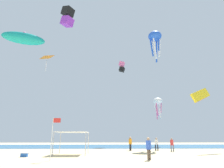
# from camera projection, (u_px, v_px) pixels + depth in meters

# --- Properties ---
(ground) EXTENTS (110.00, 110.00, 0.10)m
(ground) POSITION_uv_depth(u_px,v_px,m) (108.00, 161.00, 14.50)
(ground) COLOR #D1BA8C
(ocean_strip) EXTENTS (110.00, 19.02, 0.03)m
(ocean_strip) POSITION_uv_depth(u_px,v_px,m) (107.00, 146.00, 38.72)
(ocean_strip) COLOR #28608C
(ocean_strip) RESTS_ON ground
(canopy_tent) EXTENTS (3.14, 2.93, 2.23)m
(canopy_tent) POSITION_uv_depth(u_px,v_px,m) (73.00, 133.00, 19.76)
(canopy_tent) COLOR #B2B2B7
(canopy_tent) RESTS_ON ground
(person_near_tent) EXTENTS (0.44, 0.39, 1.63)m
(person_near_tent) POSITION_uv_depth(u_px,v_px,m) (172.00, 143.00, 23.79)
(person_near_tent) COLOR slate
(person_near_tent) RESTS_ON ground
(person_central) EXTENTS (0.40, 0.40, 1.68)m
(person_central) POSITION_uv_depth(u_px,v_px,m) (149.00, 147.00, 14.75)
(person_central) COLOR brown
(person_central) RESTS_ON ground
(person_rightmost) EXTENTS (0.40, 0.40, 1.67)m
(person_rightmost) POSITION_uv_depth(u_px,v_px,m) (156.00, 143.00, 25.69)
(person_rightmost) COLOR black
(person_rightmost) RESTS_ON ground
(person_far_shore) EXTENTS (0.42, 0.44, 1.78)m
(person_far_shore) POSITION_uv_depth(u_px,v_px,m) (130.00, 142.00, 25.62)
(person_far_shore) COLOR black
(person_far_shore) RESTS_ON ground
(banner_flag) EXTENTS (0.61, 0.06, 3.12)m
(banner_flag) POSITION_uv_depth(u_px,v_px,m) (53.00, 134.00, 14.59)
(banner_flag) COLOR silver
(banner_flag) RESTS_ON ground
(cooler_box) EXTENTS (0.57, 0.37, 0.35)m
(cooler_box) POSITION_uv_depth(u_px,v_px,m) (24.00, 155.00, 16.91)
(cooler_box) COLOR blue
(cooler_box) RESTS_ON ground
(kite_octopus_white) EXTENTS (2.15, 2.15, 4.50)m
(kite_octopus_white) POSITION_uv_depth(u_px,v_px,m) (158.00, 102.00, 40.54)
(kite_octopus_white) COLOR white
(kite_box_black) EXTENTS (2.46, 2.35, 3.72)m
(kite_box_black) POSITION_uv_depth(u_px,v_px,m) (68.00, 17.00, 33.03)
(kite_box_black) COLOR black
(kite_diamond_orange) EXTENTS (3.28, 3.28, 3.65)m
(kite_diamond_orange) POSITION_uv_depth(u_px,v_px,m) (47.00, 58.00, 41.00)
(kite_diamond_orange) COLOR orange
(kite_parafoil_yellow) EXTENTS (3.64, 2.37, 2.49)m
(kite_parafoil_yellow) POSITION_uv_depth(u_px,v_px,m) (200.00, 95.00, 25.02)
(kite_parafoil_yellow) COLOR yellow
(kite_inflatable_teal) EXTENTS (5.64, 3.64, 2.19)m
(kite_inflatable_teal) POSITION_uv_depth(u_px,v_px,m) (24.00, 38.00, 25.30)
(kite_inflatable_teal) COLOR teal
(kite_octopus_blue) EXTENTS (3.63, 3.63, 6.18)m
(kite_octopus_blue) POSITION_uv_depth(u_px,v_px,m) (155.00, 38.00, 38.13)
(kite_octopus_blue) COLOR blue
(kite_box_pink) EXTENTS (1.62, 1.45, 2.67)m
(kite_box_pink) POSITION_uv_depth(u_px,v_px,m) (122.00, 67.00, 45.47)
(kite_box_pink) COLOR pink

